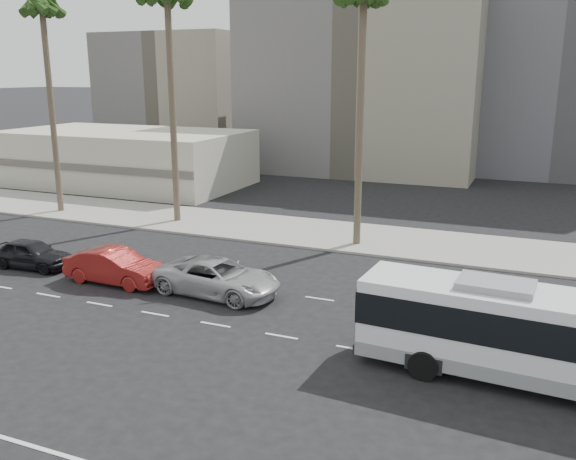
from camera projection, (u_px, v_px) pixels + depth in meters
The scene contains 11 objects.
ground at pixel (354, 349), 23.18m from camera, with size 700.00×700.00×0.00m, color black.
sidewalk_north at pixel (427, 245), 37.02m from camera, with size 120.00×7.00×0.15m, color gray.
commercial_low at pixel (126, 158), 56.96m from camera, with size 22.00×12.16×5.00m.
midrise_beige_west at pixel (369, 84), 65.62m from camera, with size 24.00×18.00×18.00m, color slate.
midrise_gray_center at pixel (575, 45), 63.43m from camera, with size 20.00×20.00×26.00m, color slate.
midrise_beige_far at pixel (187, 94), 80.15m from camera, with size 18.00×16.00×15.00m, color slate.
city_bus at pixel (541, 335), 20.07m from camera, with size 12.16×3.45×3.45m.
car_a at pixel (218, 277), 28.72m from camera, with size 6.09×2.81×1.69m, color #A7A7A8.
car_b at pixel (115, 266), 30.29m from camera, with size 5.22×1.82×1.72m, color maroon.
car_c at pixel (31, 254), 32.72m from camera, with size 4.58×1.84×1.56m, color black.
palm_far at pixel (42, 10), 42.38m from camera, with size 4.61×4.61×15.87m.
Camera 1 is at (5.88, -20.64, 10.19)m, focal length 38.03 mm.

